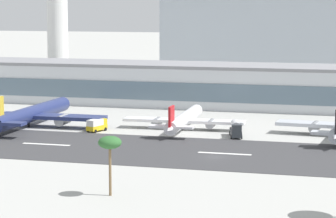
{
  "coord_description": "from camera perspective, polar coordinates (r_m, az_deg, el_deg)",
  "views": [
    {
      "loc": [
        33.07,
        -159.65,
        33.02
      ],
      "look_at": [
        -18.2,
        28.38,
        6.16
      ],
      "focal_mm": 81.86,
      "sensor_mm": 36.0,
      "label": 1
    }
  ],
  "objects": [
    {
      "name": "terminal_building",
      "position": [
        247.62,
        4.21,
        1.76
      ],
      "size": [
        183.36,
        23.94,
        13.69
      ],
      "color": "silver",
      "rests_on": "ground_plane"
    },
    {
      "name": "runway_centreline_dash_4",
      "position": [
        170.29,
        4.24,
        -3.33
      ],
      "size": [
        12.0,
        1.2,
        0.01
      ],
      "primitive_type": "cube",
      "color": "white",
      "rests_on": "runway_strip"
    },
    {
      "name": "runway_strip",
      "position": [
        170.56,
        3.79,
        -3.32
      ],
      "size": [
        800.0,
        35.56,
        0.08
      ],
      "primitive_type": "cube",
      "color": "#38383A",
      "rests_on": "ground_plane"
    },
    {
      "name": "runway_centreline_dash_3",
      "position": [
        183.16,
        -9.04,
        -2.61
      ],
      "size": [
        12.0,
        1.2,
        0.01
      ],
      "primitive_type": "cube",
      "color": "white",
      "rests_on": "runway_strip"
    },
    {
      "name": "airliner_gold_tail_gate_0",
      "position": [
        209.89,
        -10.31,
        -0.44
      ],
      "size": [
        42.02,
        48.61,
        10.15
      ],
      "rotation": [
        0.0,
        0.0,
        1.57
      ],
      "color": "navy",
      "rests_on": "ground_plane"
    },
    {
      "name": "distant_hotel_block",
      "position": [
        343.25,
        9.11,
        5.31
      ],
      "size": [
        109.91,
        36.58,
        36.86
      ],
      "primitive_type": "cube",
      "color": "#A8B2BC",
      "rests_on": "ground_plane"
    },
    {
      "name": "ground_plane",
      "position": [
        166.34,
        3.49,
        -3.62
      ],
      "size": [
        1400.0,
        1400.0,
        0.0
      ],
      "primitive_type": "plane",
      "color": "#A8A8A3"
    },
    {
      "name": "control_tower",
      "position": [
        295.37,
        -8.24,
        6.68
      ],
      "size": [
        13.91,
        13.91,
        47.2
      ],
      "color": "silver",
      "rests_on": "ground_plane"
    },
    {
      "name": "palm_tree_1",
      "position": [
        132.05,
        -4.35,
        -2.6
      ],
      "size": [
        4.07,
        4.07,
        10.48
      ],
      "color": "brown",
      "rests_on": "ground_plane"
    },
    {
      "name": "service_box_truck_1",
      "position": [
        200.01,
        -5.32,
        -1.17
      ],
      "size": [
        4.12,
        6.45,
        3.25
      ],
      "rotation": [
        0.0,
        0.0,
        1.26
      ],
      "color": "gold",
      "rests_on": "ground_plane"
    },
    {
      "name": "airliner_red_tail_gate_1",
      "position": [
        201.81,
        1.15,
        -0.83
      ],
      "size": [
        32.59,
        38.9,
        8.12
      ],
      "rotation": [
        0.0,
        0.0,
        1.61
      ],
      "color": "white",
      "rests_on": "ground_plane"
    },
    {
      "name": "service_fuel_truck_0",
      "position": [
        191.59,
        5.07,
        -1.49
      ],
      "size": [
        4.59,
        8.88,
        3.95
      ],
      "rotation": [
        0.0,
        0.0,
        4.96
      ],
      "color": "#2D3338",
      "rests_on": "ground_plane"
    }
  ]
}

